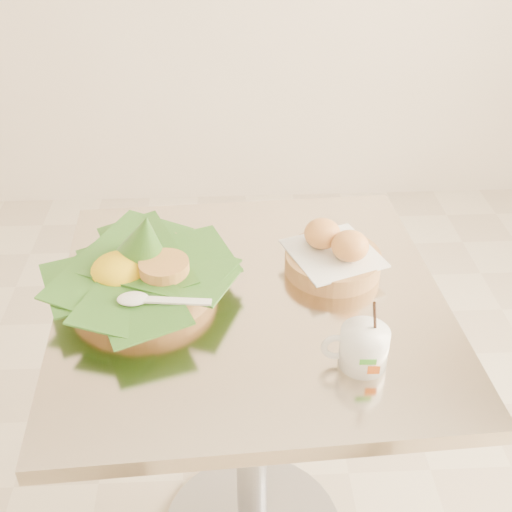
{
  "coord_description": "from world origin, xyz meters",
  "views": [
    {
      "loc": [
        0.14,
        -0.87,
        1.47
      ],
      "look_at": [
        0.19,
        0.08,
        0.82
      ],
      "focal_mm": 45.0,
      "sensor_mm": 36.0,
      "label": 1
    }
  ],
  "objects_px": {
    "rice_basket": "(141,269)",
    "coffee_mug": "(363,347)",
    "bread_basket": "(334,255)",
    "cafe_table": "(252,383)"
  },
  "relations": [
    {
      "from": "cafe_table",
      "to": "rice_basket",
      "type": "relative_size",
      "value": 2.22
    },
    {
      "from": "cafe_table",
      "to": "rice_basket",
      "type": "bearing_deg",
      "value": 171.32
    },
    {
      "from": "rice_basket",
      "to": "bread_basket",
      "type": "relative_size",
      "value": 1.67
    },
    {
      "from": "coffee_mug",
      "to": "cafe_table",
      "type": "bearing_deg",
      "value": 132.27
    },
    {
      "from": "bread_basket",
      "to": "coffee_mug",
      "type": "bearing_deg",
      "value": -88.59
    },
    {
      "from": "rice_basket",
      "to": "bread_basket",
      "type": "height_order",
      "value": "rice_basket"
    },
    {
      "from": "cafe_table",
      "to": "rice_basket",
      "type": "distance_m",
      "value": 0.33
    },
    {
      "from": "cafe_table",
      "to": "bread_basket",
      "type": "distance_m",
      "value": 0.31
    },
    {
      "from": "rice_basket",
      "to": "coffee_mug",
      "type": "distance_m",
      "value": 0.42
    },
    {
      "from": "coffee_mug",
      "to": "bread_basket",
      "type": "bearing_deg",
      "value": 91.41
    }
  ]
}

